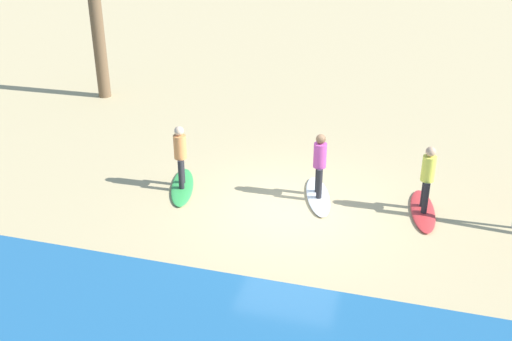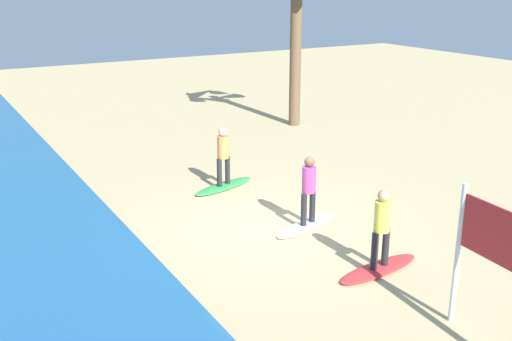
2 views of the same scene
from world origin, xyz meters
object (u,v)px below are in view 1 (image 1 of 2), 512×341
at_px(surfboard_red, 423,211).
at_px(surfboard_green, 182,187).
at_px(surfer_red, 428,174).
at_px(surfer_green, 180,152).
at_px(surfboard_white, 318,196).
at_px(surfer_white, 320,161).

bearing_deg(surfboard_red, surfboard_green, -93.20).
distance_m(surfer_red, surfer_green, 6.06).
distance_m(surfboard_white, surfboard_green, 3.51).
bearing_deg(surfboard_red, surfer_red, -111.06).
xyz_separation_m(surfboard_red, surfer_red, (0.00, -0.00, 0.99)).
bearing_deg(surfer_white, surfboard_white, -90.00).
xyz_separation_m(surfer_red, surfer_white, (2.57, -0.04, 0.00)).
bearing_deg(surfer_green, surfer_white, -172.69).
distance_m(surfer_white, surfer_green, 3.51).
bearing_deg(surfer_red, surfboard_green, 3.82).
relative_size(surfer_red, surfer_white, 1.00).
xyz_separation_m(surfer_white, surfer_green, (3.48, 0.45, 0.00)).
bearing_deg(surfer_red, surfboard_white, -0.94).
bearing_deg(surfer_green, surfboard_white, -172.69).
bearing_deg(surfer_green, surfer_red, -176.18).
distance_m(surfer_red, surfboard_green, 6.14).
bearing_deg(surfboard_white, surfer_white, -16.67).
height_order(surfboard_white, surfer_green, surfer_green).
relative_size(surfer_white, surfer_green, 1.00).
relative_size(surfboard_green, surfer_green, 1.28).
relative_size(surfer_red, surfer_green, 1.00).
bearing_deg(surfboard_white, surfer_red, 72.39).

